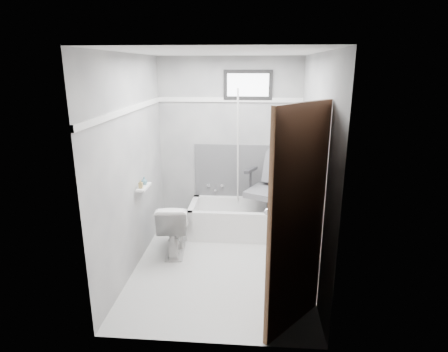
# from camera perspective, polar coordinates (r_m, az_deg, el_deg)

# --- Properties ---
(floor) EXTENTS (2.60, 2.60, 0.00)m
(floor) POSITION_cam_1_polar(r_m,az_deg,el_deg) (4.55, -0.37, -13.44)
(floor) COLOR silver
(floor) RESTS_ON ground
(ceiling) EXTENTS (2.60, 2.60, 0.00)m
(ceiling) POSITION_cam_1_polar(r_m,az_deg,el_deg) (3.95, -0.43, 18.37)
(ceiling) COLOR silver
(ceiling) RESTS_ON floor
(wall_back) EXTENTS (2.00, 0.02, 2.40)m
(wall_back) POSITION_cam_1_polar(r_m,az_deg,el_deg) (5.35, 0.82, 4.92)
(wall_back) COLOR slate
(wall_back) RESTS_ON floor
(wall_front) EXTENTS (2.00, 0.02, 2.40)m
(wall_front) POSITION_cam_1_polar(r_m,az_deg,el_deg) (2.86, -2.68, -5.46)
(wall_front) COLOR slate
(wall_front) RESTS_ON floor
(wall_left) EXTENTS (0.02, 2.60, 2.40)m
(wall_left) POSITION_cam_1_polar(r_m,az_deg,el_deg) (4.29, -13.83, 1.55)
(wall_left) COLOR slate
(wall_left) RESTS_ON floor
(wall_right) EXTENTS (0.02, 2.60, 2.40)m
(wall_right) POSITION_cam_1_polar(r_m,az_deg,el_deg) (4.13, 13.58, 0.98)
(wall_right) COLOR slate
(wall_right) RESTS_ON floor
(bathtub) EXTENTS (1.50, 0.70, 0.42)m
(bathtub) POSITION_cam_1_polar(r_m,az_deg,el_deg) (5.28, 3.02, -6.53)
(bathtub) COLOR white
(bathtub) RESTS_ON floor
(office_chair) EXTENTS (0.87, 0.87, 1.12)m
(office_chair) POSITION_cam_1_polar(r_m,az_deg,el_deg) (5.14, 6.92, -1.64)
(office_chair) COLOR #5C5C60
(office_chair) RESTS_ON bathtub
(toilet) EXTENTS (0.44, 0.71, 0.66)m
(toilet) POSITION_cam_1_polar(r_m,az_deg,el_deg) (4.74, -7.62, -7.83)
(toilet) COLOR white
(toilet) RESTS_ON floor
(door) EXTENTS (0.78, 0.78, 2.00)m
(door) POSITION_cam_1_polar(r_m,az_deg,el_deg) (3.01, 16.55, -9.20)
(door) COLOR brown
(door) RESTS_ON floor
(window) EXTENTS (0.66, 0.04, 0.40)m
(window) POSITION_cam_1_polar(r_m,az_deg,el_deg) (5.22, 3.67, 13.68)
(window) COLOR black
(window) RESTS_ON wall_back
(backerboard) EXTENTS (1.50, 0.02, 0.78)m
(backerboard) POSITION_cam_1_polar(r_m,az_deg,el_deg) (5.42, 3.44, 0.71)
(backerboard) COLOR #4C4C4F
(backerboard) RESTS_ON wall_back
(trim_back) EXTENTS (2.00, 0.02, 0.06)m
(trim_back) POSITION_cam_1_polar(r_m,az_deg,el_deg) (5.25, 0.84, 11.54)
(trim_back) COLOR white
(trim_back) RESTS_ON wall_back
(trim_left) EXTENTS (0.02, 2.60, 0.06)m
(trim_left) POSITION_cam_1_polar(r_m,az_deg,el_deg) (4.18, -14.24, 9.80)
(trim_left) COLOR white
(trim_left) RESTS_ON wall_left
(pole) EXTENTS (0.02, 0.43, 1.91)m
(pole) POSITION_cam_1_polar(r_m,az_deg,el_deg) (5.14, 2.12, 2.73)
(pole) COLOR silver
(pole) RESTS_ON bathtub
(shelf) EXTENTS (0.10, 0.32, 0.02)m
(shelf) POSITION_cam_1_polar(r_m,az_deg,el_deg) (4.49, -12.12, -1.66)
(shelf) COLOR white
(shelf) RESTS_ON wall_left
(soap_bottle_a) EXTENTS (0.05, 0.05, 0.10)m
(soap_bottle_a) POSITION_cam_1_polar(r_m,az_deg,el_deg) (4.40, -12.59, -1.17)
(soap_bottle_a) COLOR #A38E51
(soap_bottle_a) RESTS_ON shelf
(soap_bottle_b) EXTENTS (0.10, 0.10, 0.10)m
(soap_bottle_b) POSITION_cam_1_polar(r_m,az_deg,el_deg) (4.53, -12.07, -0.71)
(soap_bottle_b) COLOR teal
(soap_bottle_b) RESTS_ON shelf
(faucet) EXTENTS (0.26, 0.10, 0.16)m
(faucet) POSITION_cam_1_polar(r_m,az_deg,el_deg) (5.50, -1.30, -1.75)
(faucet) COLOR silver
(faucet) RESTS_ON wall_back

